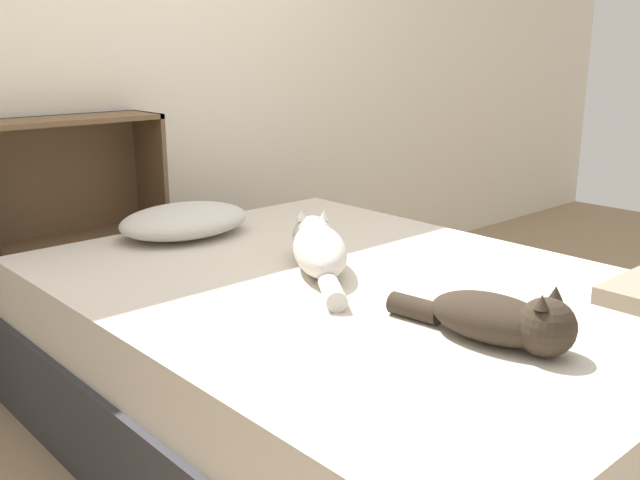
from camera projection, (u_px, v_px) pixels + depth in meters
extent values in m
plane|color=#997F60|center=(352.00, 439.00, 2.35)|extent=(8.00, 8.00, 0.00)
cube|color=silver|center=(120.00, 46.00, 3.03)|extent=(8.00, 0.06, 2.50)
cube|color=#333338|center=(352.00, 393.00, 2.30)|extent=(1.54, 2.08, 0.34)
cube|color=beige|center=(353.00, 313.00, 2.23)|extent=(1.49, 2.02, 0.21)
ellipsoid|color=beige|center=(185.00, 220.00, 2.71)|extent=(0.51, 0.38, 0.12)
ellipsoid|color=beige|center=(320.00, 251.00, 2.27)|extent=(0.37, 0.43, 0.14)
sphere|color=beige|center=(313.00, 236.00, 2.44)|extent=(0.14, 0.14, 0.14)
cone|color=beige|center=(301.00, 216.00, 2.42)|extent=(0.04, 0.04, 0.03)
cone|color=beige|center=(324.00, 215.00, 2.43)|extent=(0.04, 0.04, 0.03)
cylinder|color=beige|center=(332.00, 291.00, 2.02)|extent=(0.16, 0.19, 0.06)
ellipsoid|color=#33281E|center=(491.00, 318.00, 1.74)|extent=(0.21, 0.34, 0.12)
sphere|color=#33281E|center=(546.00, 327.00, 1.65)|extent=(0.14, 0.14, 0.14)
cone|color=#33281E|center=(556.00, 293.00, 1.66)|extent=(0.04, 0.04, 0.03)
cone|color=#33281E|center=(542.00, 302.00, 1.61)|extent=(0.04, 0.04, 0.03)
cylinder|color=#33281E|center=(415.00, 308.00, 1.89)|extent=(0.08, 0.15, 0.06)
cube|color=brown|center=(154.00, 225.00, 3.12)|extent=(0.02, 0.26, 0.98)
cube|color=brown|center=(70.00, 354.00, 2.97)|extent=(0.87, 0.26, 0.02)
cube|color=brown|center=(46.00, 121.00, 2.71)|extent=(0.87, 0.26, 0.02)
cube|color=brown|center=(58.00, 243.00, 2.84)|extent=(0.83, 0.26, 0.02)
cube|color=brown|center=(46.00, 237.00, 2.92)|extent=(0.87, 0.02, 0.98)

